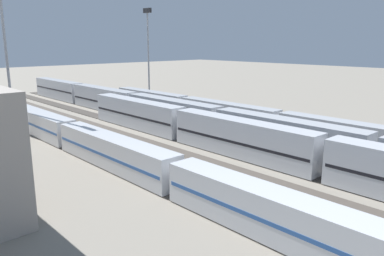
{
  "coord_description": "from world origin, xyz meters",
  "views": [
    {
      "loc": [
        -48.7,
        40.72,
        15.18
      ],
      "look_at": [
        -7.82,
        2.82,
        2.5
      ],
      "focal_mm": 35.3,
      "sensor_mm": 36.0,
      "label": 1
    }
  ],
  "objects": [
    {
      "name": "track_bed_1",
      "position": [
        0.0,
        -12.5,
        0.06
      ],
      "size": [
        140.0,
        2.8,
        0.12
      ],
      "primitive_type": "cube",
      "color": "#3D3833",
      "rests_on": "ground_plane"
    },
    {
      "name": "track_bed_7",
      "position": [
        0.0,
        17.5,
        0.06
      ],
      "size": [
        140.0,
        2.8,
        0.12
      ],
      "primitive_type": "cube",
      "color": "#4C443D",
      "rests_on": "ground_plane"
    },
    {
      "name": "track_bed_3",
      "position": [
        0.0,
        -2.5,
        0.06
      ],
      "size": [
        140.0,
        2.8,
        0.12
      ],
      "primitive_type": "cube",
      "color": "#3D3833",
      "rests_on": "ground_plane"
    },
    {
      "name": "light_mast_0",
      "position": [
        33.97,
        -20.1,
        15.49
      ],
      "size": [
        2.8,
        0.7,
        23.85
      ],
      "color": "#9EA0A5",
      "rests_on": "ground_plane"
    },
    {
      "name": "train_on_track_4",
      "position": [
        -17.14,
        2.5,
        2.6
      ],
      "size": [
        71.4,
        3.06,
        5.0
      ],
      "color": "silver",
      "rests_on": "ground_plane"
    },
    {
      "name": "track_bed_0",
      "position": [
        0.0,
        -17.5,
        0.06
      ],
      "size": [
        140.0,
        2.8,
        0.12
      ],
      "primitive_type": "cube",
      "color": "#4C443D",
      "rests_on": "ground_plane"
    },
    {
      "name": "light_mast_1",
      "position": [
        19.81,
        19.78,
        18.79
      ],
      "size": [
        2.8,
        0.7,
        29.89
      ],
      "color": "#9EA0A5",
      "rests_on": "ground_plane"
    },
    {
      "name": "train_on_track_7",
      "position": [
        4.87,
        17.5,
        2.06
      ],
      "size": [
        139.0,
        3.06,
        4.4
      ],
      "color": "#285193",
      "rests_on": "ground_plane"
    },
    {
      "name": "train_on_track_1",
      "position": [
        -13.22,
        -12.5,
        2.0
      ],
      "size": [
        95.6,
        3.06,
        3.8
      ],
      "color": "#B7BABF",
      "rests_on": "ground_plane"
    },
    {
      "name": "track_bed_2",
      "position": [
        0.0,
        -7.5,
        0.06
      ],
      "size": [
        140.0,
        2.8,
        0.12
      ],
      "primitive_type": "cube",
      "color": "#3D3833",
      "rests_on": "ground_plane"
    },
    {
      "name": "train_on_track_3",
      "position": [
        3.46,
        -2.5,
        2.61
      ],
      "size": [
        119.8,
        3.06,
        5.0
      ],
      "color": "#B7BABF",
      "rests_on": "ground_plane"
    },
    {
      "name": "track_bed_5",
      "position": [
        0.0,
        7.5,
        0.06
      ],
      "size": [
        140.0,
        2.8,
        0.12
      ],
      "primitive_type": "cube",
      "color": "#4C443D",
      "rests_on": "ground_plane"
    },
    {
      "name": "ground_plane",
      "position": [
        0.0,
        0.0,
        0.0
      ],
      "size": [
        400.0,
        400.0,
        0.0
      ],
      "primitive_type": "plane",
      "color": "gray"
    },
    {
      "name": "track_bed_6",
      "position": [
        0.0,
        12.5,
        0.06
      ],
      "size": [
        140.0,
        2.8,
        0.12
      ],
      "primitive_type": "cube",
      "color": "#3D3833",
      "rests_on": "ground_plane"
    },
    {
      "name": "track_bed_4",
      "position": [
        0.0,
        2.5,
        0.06
      ],
      "size": [
        140.0,
        2.8,
        0.12
      ],
      "primitive_type": "cube",
      "color": "#3D3833",
      "rests_on": "ground_plane"
    }
  ]
}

